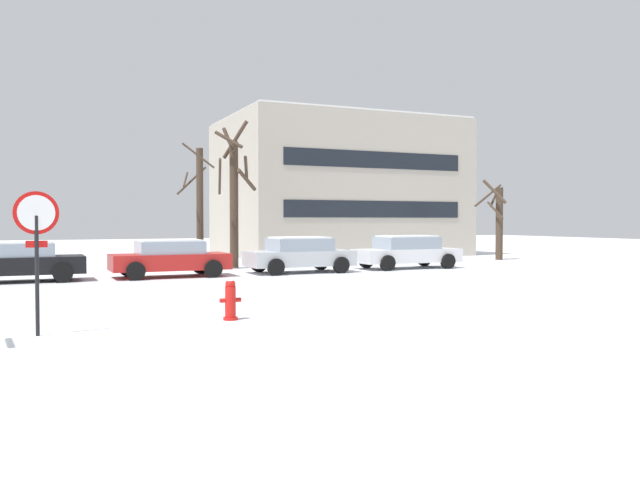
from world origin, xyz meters
name	(u,v)px	position (x,y,z in m)	size (l,w,h in m)	color
ground_plane	(99,321)	(0.00, 0.00, 0.00)	(120.00, 120.00, 0.00)	white
road_surface	(84,299)	(0.00, 3.97, 0.00)	(80.00, 9.95, 0.00)	silver
stop_sign	(37,235)	(-1.16, -1.36, 1.79)	(0.76, 0.10, 2.55)	black
fire_hydrant	(230,299)	(2.47, -0.96, 0.44)	(0.44, 0.30, 0.87)	red
parked_car_black	(16,261)	(-1.66, 9.90, 0.70)	(4.26, 2.01, 1.34)	black
parked_car_red	(170,258)	(3.36, 9.78, 0.70)	(4.16, 2.07, 1.36)	red
parked_car_silver	(299,254)	(8.39, 9.71, 0.72)	(4.15, 2.15, 1.40)	silver
parked_car_white	(407,252)	(13.41, 9.92, 0.72)	(4.55, 2.03, 1.40)	white
tree_far_mid	(235,195)	(6.81, 13.18, 3.13)	(1.89, 1.77, 6.41)	#423326
tree_far_right	(200,205)	(5.10, 12.31, 2.66)	(1.90, 1.90, 5.12)	#423326
tree_far_left	(498,219)	(20.98, 13.21, 2.10)	(1.80, 1.85, 4.16)	#423326
building_far_right	(337,188)	(15.81, 21.75, 4.02)	(13.30, 9.66, 8.05)	#B2A899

